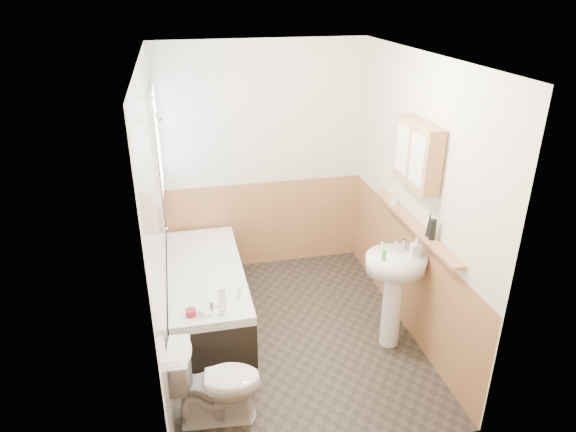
# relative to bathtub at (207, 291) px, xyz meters

# --- Properties ---
(floor) EXTENTS (2.80, 2.80, 0.00)m
(floor) POSITION_rel_bathtub_xyz_m (0.73, -0.48, -0.27)
(floor) COLOR black
(floor) RESTS_ON ground
(ceiling) EXTENTS (2.80, 2.80, 0.00)m
(ceiling) POSITION_rel_bathtub_xyz_m (0.73, -0.48, 2.23)
(ceiling) COLOR white
(ceiling) RESTS_ON ground
(wall_back) EXTENTS (2.20, 0.02, 2.50)m
(wall_back) POSITION_rel_bathtub_xyz_m (0.73, 0.93, 0.98)
(wall_back) COLOR beige
(wall_back) RESTS_ON ground
(wall_front) EXTENTS (2.20, 0.02, 2.50)m
(wall_front) POSITION_rel_bathtub_xyz_m (0.73, -1.89, 0.98)
(wall_front) COLOR beige
(wall_front) RESTS_ON ground
(wall_left) EXTENTS (0.02, 2.80, 2.50)m
(wall_left) POSITION_rel_bathtub_xyz_m (-0.38, -0.48, 0.98)
(wall_left) COLOR beige
(wall_left) RESTS_ON ground
(wall_right) EXTENTS (0.02, 2.80, 2.50)m
(wall_right) POSITION_rel_bathtub_xyz_m (1.84, -0.48, 0.98)
(wall_right) COLOR beige
(wall_right) RESTS_ON ground
(wainscot_right) EXTENTS (0.01, 2.80, 1.00)m
(wainscot_right) POSITION_rel_bathtub_xyz_m (1.82, -0.48, 0.23)
(wainscot_right) COLOR #B27949
(wainscot_right) RESTS_ON wall_right
(wainscot_front) EXTENTS (2.20, 0.01, 1.00)m
(wainscot_front) POSITION_rel_bathtub_xyz_m (0.73, -1.86, 0.23)
(wainscot_front) COLOR #B27949
(wainscot_front) RESTS_ON wall_front
(wainscot_back) EXTENTS (2.20, 0.01, 1.00)m
(wainscot_back) POSITION_rel_bathtub_xyz_m (0.73, 0.91, 0.23)
(wainscot_back) COLOR #B27949
(wainscot_back) RESTS_ON wall_back
(tile_cladding_left) EXTENTS (0.01, 2.80, 2.50)m
(tile_cladding_left) POSITION_rel_bathtub_xyz_m (-0.36, -0.48, 0.98)
(tile_cladding_left) COLOR white
(tile_cladding_left) RESTS_ON wall_left
(tile_return_back) EXTENTS (0.75, 0.01, 1.50)m
(tile_return_back) POSITION_rel_bathtub_xyz_m (0.00, 0.91, 1.48)
(tile_return_back) COLOR white
(tile_return_back) RESTS_ON wall_back
(window) EXTENTS (0.03, 0.79, 0.99)m
(window) POSITION_rel_bathtub_xyz_m (-0.33, 0.47, 1.38)
(window) COLOR white
(window) RESTS_ON wall_left
(bathtub) EXTENTS (0.70, 1.73, 0.67)m
(bathtub) POSITION_rel_bathtub_xyz_m (0.00, 0.00, 0.00)
(bathtub) COLOR black
(bathtub) RESTS_ON floor
(shower_riser) EXTENTS (0.11, 0.08, 1.24)m
(shower_riser) POSITION_rel_bathtub_xyz_m (-0.31, -0.13, 1.44)
(shower_riser) COLOR silver
(shower_riser) RESTS_ON wall_left
(toilet) EXTENTS (0.70, 0.44, 0.66)m
(toilet) POSITION_rel_bathtub_xyz_m (-0.03, -1.32, 0.05)
(toilet) COLOR white
(toilet) RESTS_ON floor
(sink) EXTENTS (0.53, 0.43, 1.02)m
(sink) POSITION_rel_bathtub_xyz_m (1.57, -0.78, 0.37)
(sink) COLOR white
(sink) RESTS_ON floor
(pine_shelf) EXTENTS (0.10, 1.55, 0.03)m
(pine_shelf) POSITION_rel_bathtub_xyz_m (1.77, -0.63, 0.83)
(pine_shelf) COLOR #B27949
(pine_shelf) RESTS_ON wall_right
(medicine_cabinet) EXTENTS (0.15, 0.59, 0.53)m
(medicine_cabinet) POSITION_rel_bathtub_xyz_m (1.74, -0.61, 1.45)
(medicine_cabinet) COLOR #B27949
(medicine_cabinet) RESTS_ON wall_right
(foam_can) EXTENTS (0.07, 0.07, 0.17)m
(foam_can) POSITION_rel_bathtub_xyz_m (1.77, -0.95, 0.93)
(foam_can) COLOR black
(foam_can) RESTS_ON pine_shelf
(green_bottle) EXTENTS (0.06, 0.06, 0.23)m
(green_bottle) POSITION_rel_bathtub_xyz_m (1.77, -0.89, 0.96)
(green_bottle) COLOR black
(green_bottle) RESTS_ON pine_shelf
(black_jar) EXTENTS (0.08, 0.08, 0.04)m
(black_jar) POSITION_rel_bathtub_xyz_m (1.77, -0.20, 0.86)
(black_jar) COLOR silver
(black_jar) RESTS_ON pine_shelf
(soap_bottle) EXTENTS (0.10, 0.18, 0.08)m
(soap_bottle) POSITION_rel_bathtub_xyz_m (1.71, -0.82, 0.67)
(soap_bottle) COLOR silver
(soap_bottle) RESTS_ON sink
(clear_bottle) EXTENTS (0.05, 0.05, 0.11)m
(clear_bottle) POSITION_rel_bathtub_xyz_m (1.42, -0.84, 0.69)
(clear_bottle) COLOR #59C647
(clear_bottle) RESTS_ON sink
(blue_gel) EXTENTS (0.06, 0.05, 0.18)m
(blue_gel) POSITION_rel_bathtub_xyz_m (0.10, -0.66, 0.34)
(blue_gel) COLOR silver
(blue_gel) RESTS_ON bathtub
(cream_jar) EXTENTS (0.11, 0.11, 0.05)m
(cream_jar) POSITION_rel_bathtub_xyz_m (-0.17, -0.72, 0.28)
(cream_jar) COLOR maroon
(cream_jar) RESTS_ON bathtub
(orange_bottle) EXTENTS (0.04, 0.04, 0.09)m
(orange_bottle) POSITION_rel_bathtub_xyz_m (0.25, -0.56, 0.30)
(orange_bottle) COLOR silver
(orange_bottle) RESTS_ON bathtub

